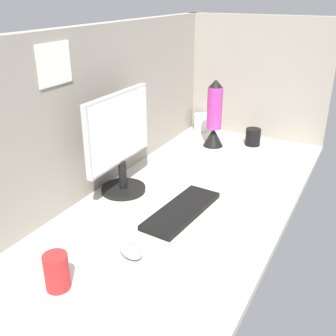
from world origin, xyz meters
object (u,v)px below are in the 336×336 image
mug_black_travel (253,137)px  mouse (130,251)px  keyboard (182,210)px  mug_red_plastic (57,272)px  mug_ceramic_white (202,122)px  lava_lamp (214,119)px  monitor (120,140)px

mug_black_travel → mouse: bearing=177.5°
keyboard → mug_red_plastic: size_ratio=3.45×
keyboard → mug_black_travel: bearing=3.4°
keyboard → mug_ceramic_white: (90.19, 31.13, 3.96)cm
mug_ceramic_white → mug_red_plastic: bearing=-172.5°
lava_lamp → mug_red_plastic: bearing=-178.4°
keyboard → mug_red_plastic: mug_red_plastic is taller
monitor → mug_black_travel: (76.38, -31.63, -17.71)cm
monitor → keyboard: size_ratio=1.09×
keyboard → lava_lamp: lava_lamp is taller
mouse → keyboard: bearing=18.9°
keyboard → mug_ceramic_white: bearing=24.0°
keyboard → mug_red_plastic: (-52.37, 12.44, 4.36)cm
monitor → lava_lamp: (65.77, -13.45, -7.50)cm
monitor → lava_lamp: size_ratio=1.16×
keyboard → mug_black_travel: mug_black_travel is taller
monitor → mouse: 48.89cm
keyboard → mug_black_travel: 81.19cm
mouse → mug_ceramic_white: size_ratio=0.79×
monitor → mug_ceramic_white: monitor is taller
lava_lamp → mug_black_travel: bearing=-59.7°
mug_red_plastic → mug_ceramic_white: (142.56, 18.69, -0.40)cm
mug_black_travel → mug_red_plastic: 134.26cm
keyboard → mouse: (-30.76, 2.67, 0.70)cm
mug_red_plastic → mug_ceramic_white: bearing=7.5°
monitor → mug_ceramic_white: bearing=1.2°
mouse → mug_black_travel: 112.00cm
mouse → mug_red_plastic: (-21.60, 9.77, 3.66)cm
keyboard → mouse: mouse is taller
mug_black_travel → keyboard: bearing=178.4°
monitor → mug_red_plastic: (-57.07, -16.93, -16.80)cm
mug_black_travel → mug_red_plastic: mug_red_plastic is taller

